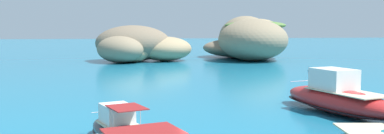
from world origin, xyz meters
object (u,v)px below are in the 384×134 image
object	(u,v)px
islet_small	(137,47)
motorboat_charcoal	(119,131)
motorboat_red	(338,99)
islet_large	(250,40)

from	to	relation	value
islet_small	motorboat_charcoal	size ratio (longest dim) A/B	2.78
motorboat_red	motorboat_charcoal	bearing A→B (deg)	-160.20
motorboat_red	motorboat_charcoal	world-z (taller)	motorboat_red
motorboat_charcoal	motorboat_red	bearing A→B (deg)	19.80
motorboat_charcoal	islet_small	bearing A→B (deg)	86.75
islet_large	islet_small	world-z (taller)	islet_large
motorboat_red	motorboat_charcoal	distance (m)	14.68
islet_large	motorboat_red	world-z (taller)	islet_large
motorboat_charcoal	islet_large	bearing A→B (deg)	66.47
islet_large	motorboat_charcoal	size ratio (longest dim) A/B	3.77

